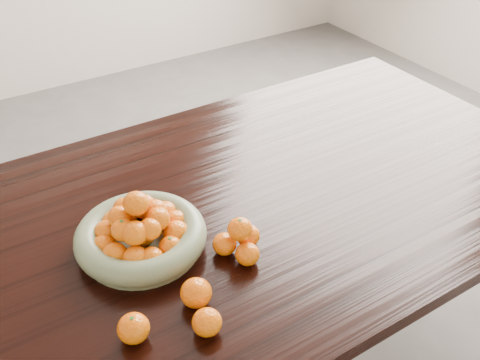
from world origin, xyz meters
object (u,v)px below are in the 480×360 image
fruit_bowl (141,233)px  loose_orange_0 (133,328)px  dining_table (220,234)px  orange_pyramid (240,240)px

fruit_bowl → loose_orange_0: fruit_bowl is taller
dining_table → orange_pyramid: size_ratio=17.24×
fruit_bowl → loose_orange_0: 0.26m
fruit_bowl → loose_orange_0: (-0.12, -0.23, -0.01)m
orange_pyramid → loose_orange_0: 0.31m
loose_orange_0 → dining_table: bearing=37.6°
dining_table → fruit_bowl: fruit_bowl is taller
fruit_bowl → orange_pyramid: size_ratio=2.60×
orange_pyramid → loose_orange_0: size_ratio=1.84×
fruit_bowl → orange_pyramid: bearing=-37.0°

